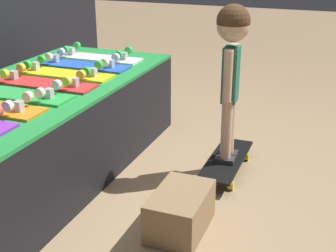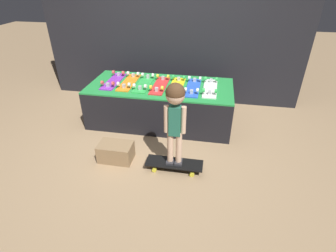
{
  "view_description": "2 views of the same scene",
  "coord_description": "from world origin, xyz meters",
  "px_view_note": "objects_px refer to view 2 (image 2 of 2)",
  "views": [
    {
      "loc": [
        -2.22,
        -1.05,
        1.36
      ],
      "look_at": [
        0.23,
        -0.1,
        0.31
      ],
      "focal_mm": 50.0,
      "sensor_mm": 36.0,
      "label": 1
    },
    {
      "loc": [
        0.72,
        -2.71,
        1.95
      ],
      "look_at": [
        0.24,
        -0.11,
        0.36
      ],
      "focal_mm": 28.0,
      "sensor_mm": 36.0,
      "label": 2
    }
  ],
  "objects_px": {
    "skateboard_red_on_rack": "(160,85)",
    "skateboard_yellow_on_rack": "(176,86)",
    "skateboard_green_on_rack": "(144,83)",
    "child": "(175,110)",
    "skateboard_on_floor": "(174,164)",
    "storage_box": "(116,152)",
    "skateboard_blue_on_rack": "(193,87)",
    "skateboard_white_on_rack": "(210,88)",
    "skateboard_purple_on_rack": "(114,81)",
    "skateboard_orange_on_rack": "(129,82)"
  },
  "relations": [
    {
      "from": "skateboard_red_on_rack",
      "to": "child",
      "type": "relative_size",
      "value": 0.69
    },
    {
      "from": "skateboard_white_on_rack",
      "to": "storage_box",
      "type": "relative_size",
      "value": 1.65
    },
    {
      "from": "skateboard_purple_on_rack",
      "to": "skateboard_orange_on_rack",
      "type": "xyz_separation_m",
      "value": [
        0.23,
        -0.0,
        0.0
      ]
    },
    {
      "from": "skateboard_green_on_rack",
      "to": "skateboard_yellow_on_rack",
      "type": "relative_size",
      "value": 1.0
    },
    {
      "from": "skateboard_green_on_rack",
      "to": "skateboard_blue_on_rack",
      "type": "height_order",
      "value": "same"
    },
    {
      "from": "skateboard_orange_on_rack",
      "to": "skateboard_on_floor",
      "type": "distance_m",
      "value": 1.45
    },
    {
      "from": "skateboard_yellow_on_rack",
      "to": "skateboard_on_floor",
      "type": "xyz_separation_m",
      "value": [
        0.15,
        -1.05,
        -0.51
      ]
    },
    {
      "from": "skateboard_green_on_rack",
      "to": "child",
      "type": "bearing_deg",
      "value": -60.2
    },
    {
      "from": "skateboard_blue_on_rack",
      "to": "skateboard_on_floor",
      "type": "height_order",
      "value": "skateboard_blue_on_rack"
    },
    {
      "from": "skateboard_on_floor",
      "to": "storage_box",
      "type": "bearing_deg",
      "value": 175.65
    },
    {
      "from": "skateboard_green_on_rack",
      "to": "skateboard_yellow_on_rack",
      "type": "bearing_deg",
      "value": -0.85
    },
    {
      "from": "skateboard_green_on_rack",
      "to": "child",
      "type": "relative_size",
      "value": 0.69
    },
    {
      "from": "skateboard_red_on_rack",
      "to": "skateboard_on_floor",
      "type": "bearing_deg",
      "value": -70.16
    },
    {
      "from": "skateboard_orange_on_rack",
      "to": "skateboard_yellow_on_rack",
      "type": "distance_m",
      "value": 0.69
    },
    {
      "from": "skateboard_green_on_rack",
      "to": "child",
      "type": "distance_m",
      "value": 1.22
    },
    {
      "from": "skateboard_green_on_rack",
      "to": "skateboard_on_floor",
      "type": "height_order",
      "value": "skateboard_green_on_rack"
    },
    {
      "from": "skateboard_purple_on_rack",
      "to": "skateboard_blue_on_rack",
      "type": "bearing_deg",
      "value": -1.41
    },
    {
      "from": "skateboard_red_on_rack",
      "to": "child",
      "type": "xyz_separation_m",
      "value": [
        0.37,
        -1.04,
        0.17
      ]
    },
    {
      "from": "skateboard_on_floor",
      "to": "child",
      "type": "bearing_deg",
      "value": 90.0
    },
    {
      "from": "storage_box",
      "to": "skateboard_green_on_rack",
      "type": "bearing_deg",
      "value": 84.19
    },
    {
      "from": "skateboard_on_floor",
      "to": "skateboard_white_on_rack",
      "type": "bearing_deg",
      "value": 73.58
    },
    {
      "from": "skateboard_yellow_on_rack",
      "to": "skateboard_on_floor",
      "type": "distance_m",
      "value": 1.17
    },
    {
      "from": "skateboard_blue_on_rack",
      "to": "skateboard_on_floor",
      "type": "bearing_deg",
      "value": -94.57
    },
    {
      "from": "skateboard_purple_on_rack",
      "to": "skateboard_yellow_on_rack",
      "type": "bearing_deg",
      "value": -1.69
    },
    {
      "from": "skateboard_red_on_rack",
      "to": "skateboard_on_floor",
      "type": "relative_size",
      "value": 1.01
    },
    {
      "from": "child",
      "to": "skateboard_green_on_rack",
      "type": "bearing_deg",
      "value": 117.15
    },
    {
      "from": "skateboard_blue_on_rack",
      "to": "storage_box",
      "type": "bearing_deg",
      "value": -128.49
    },
    {
      "from": "skateboard_white_on_rack",
      "to": "skateboard_yellow_on_rack",
      "type": "bearing_deg",
      "value": -178.29
    },
    {
      "from": "skateboard_yellow_on_rack",
      "to": "storage_box",
      "type": "xyz_separation_m",
      "value": [
        -0.56,
        -0.99,
        -0.47
      ]
    },
    {
      "from": "child",
      "to": "storage_box",
      "type": "xyz_separation_m",
      "value": [
        -0.7,
        0.05,
        -0.65
      ]
    },
    {
      "from": "skateboard_red_on_rack",
      "to": "skateboard_green_on_rack",
      "type": "bearing_deg",
      "value": 176.11
    },
    {
      "from": "skateboard_green_on_rack",
      "to": "storage_box",
      "type": "distance_m",
      "value": 1.11
    },
    {
      "from": "skateboard_on_floor",
      "to": "storage_box",
      "type": "relative_size",
      "value": 1.63
    },
    {
      "from": "skateboard_orange_on_rack",
      "to": "child",
      "type": "bearing_deg",
      "value": -52.19
    },
    {
      "from": "skateboard_blue_on_rack",
      "to": "skateboard_purple_on_rack",
      "type": "bearing_deg",
      "value": 178.59
    },
    {
      "from": "skateboard_green_on_rack",
      "to": "child",
      "type": "height_order",
      "value": "child"
    },
    {
      "from": "skateboard_red_on_rack",
      "to": "skateboard_yellow_on_rack",
      "type": "bearing_deg",
      "value": 2.2
    },
    {
      "from": "skateboard_blue_on_rack",
      "to": "child",
      "type": "bearing_deg",
      "value": -94.57
    },
    {
      "from": "skateboard_purple_on_rack",
      "to": "skateboard_blue_on_rack",
      "type": "relative_size",
      "value": 1.0
    },
    {
      "from": "skateboard_blue_on_rack",
      "to": "skateboard_white_on_rack",
      "type": "relative_size",
      "value": 1.0
    },
    {
      "from": "skateboard_red_on_rack",
      "to": "skateboard_blue_on_rack",
      "type": "bearing_deg",
      "value": 0.95
    },
    {
      "from": "skateboard_red_on_rack",
      "to": "skateboard_white_on_rack",
      "type": "distance_m",
      "value": 0.69
    },
    {
      "from": "skateboard_orange_on_rack",
      "to": "skateboard_red_on_rack",
      "type": "bearing_deg",
      "value": -4.35
    },
    {
      "from": "skateboard_yellow_on_rack",
      "to": "storage_box",
      "type": "height_order",
      "value": "skateboard_yellow_on_rack"
    },
    {
      "from": "skateboard_yellow_on_rack",
      "to": "skateboard_blue_on_rack",
      "type": "distance_m",
      "value": 0.23
    },
    {
      "from": "skateboard_orange_on_rack",
      "to": "skateboard_yellow_on_rack",
      "type": "xyz_separation_m",
      "value": [
        0.69,
        -0.03,
        0.0
      ]
    },
    {
      "from": "skateboard_white_on_rack",
      "to": "skateboard_blue_on_rack",
      "type": "bearing_deg",
      "value": -176.27
    },
    {
      "from": "skateboard_blue_on_rack",
      "to": "child",
      "type": "height_order",
      "value": "child"
    },
    {
      "from": "skateboard_red_on_rack",
      "to": "skateboard_yellow_on_rack",
      "type": "distance_m",
      "value": 0.23
    },
    {
      "from": "skateboard_blue_on_rack",
      "to": "storage_box",
      "type": "relative_size",
      "value": 1.65
    }
  ]
}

